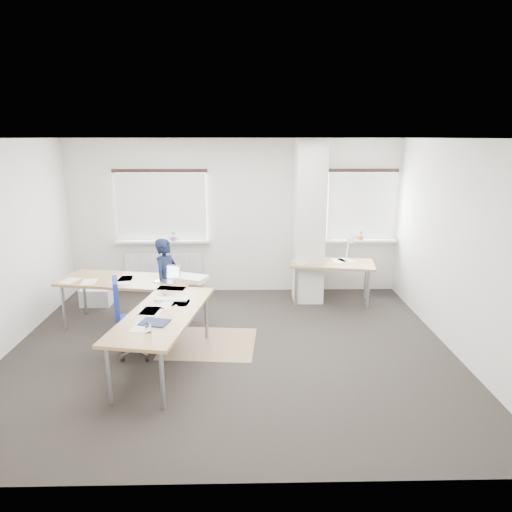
{
  "coord_description": "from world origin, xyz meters",
  "views": [
    {
      "loc": [
        0.22,
        -5.72,
        2.82
      ],
      "look_at": [
        0.36,
        0.9,
        1.08
      ],
      "focal_mm": 32.0,
      "sensor_mm": 36.0,
      "label": 1
    }
  ],
  "objects_px": {
    "desk_main": "(147,297)",
    "person": "(167,281)",
    "task_chair": "(134,334)",
    "desk_side": "(332,265)"
  },
  "relations": [
    {
      "from": "person",
      "to": "task_chair",
      "type": "bearing_deg",
      "value": -168.4
    },
    {
      "from": "desk_main",
      "to": "task_chair",
      "type": "height_order",
      "value": "task_chair"
    },
    {
      "from": "task_chair",
      "to": "person",
      "type": "bearing_deg",
      "value": 59.42
    },
    {
      "from": "desk_main",
      "to": "desk_side",
      "type": "height_order",
      "value": "desk_side"
    },
    {
      "from": "desk_side",
      "to": "task_chair",
      "type": "xyz_separation_m",
      "value": [
        -2.96,
        -1.93,
        -0.39
      ]
    },
    {
      "from": "task_chair",
      "to": "person",
      "type": "distance_m",
      "value": 1.2
    },
    {
      "from": "desk_main",
      "to": "person",
      "type": "height_order",
      "value": "person"
    },
    {
      "from": "desk_main",
      "to": "person",
      "type": "xyz_separation_m",
      "value": [
        0.14,
        0.75,
        -0.02
      ]
    },
    {
      "from": "task_chair",
      "to": "person",
      "type": "relative_size",
      "value": 0.8
    },
    {
      "from": "desk_main",
      "to": "task_chair",
      "type": "xyz_separation_m",
      "value": [
        -0.12,
        -0.36,
        -0.39
      ]
    }
  ]
}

